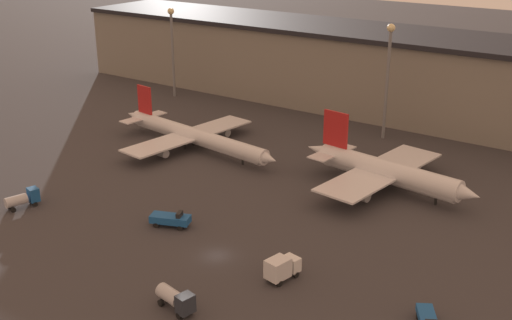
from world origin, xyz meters
The scene contains 10 objects.
ground centered at (0.00, 0.00, 0.00)m, with size 600.00×600.00×0.00m, color #383538.
terminal_building centered at (0.00, 85.48, 10.45)m, with size 212.29×27.37×20.81m.
airplane_0 centered at (-33.66, 34.74, 2.90)m, with size 47.09×33.60×11.26m.
airplane_1 centered at (10.21, 37.94, 3.54)m, with size 36.81×32.37×12.79m.
service_vehicle_0 centered at (11.74, -0.12, 1.93)m, with size 3.42×5.63×3.53m.
service_vehicle_2 centered at (-38.45, -5.90, 1.66)m, with size 3.42×6.13×3.15m.
service_vehicle_3 centered at (4.55, -14.26, 1.71)m, with size 6.37×3.26×3.19m.
service_vehicle_4 centered at (-12.26, 3.42, 1.30)m, with size 7.04×4.73×2.76m.
lamp_post_0 centered at (-66.24, 65.07, 15.70)m, with size 1.80×1.80×24.63m.
lamp_post_1 centered at (-2.31, 65.07, 16.53)m, with size 1.80×1.80×26.15m.
Camera 1 is at (53.68, -66.56, 48.24)m, focal length 45.00 mm.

